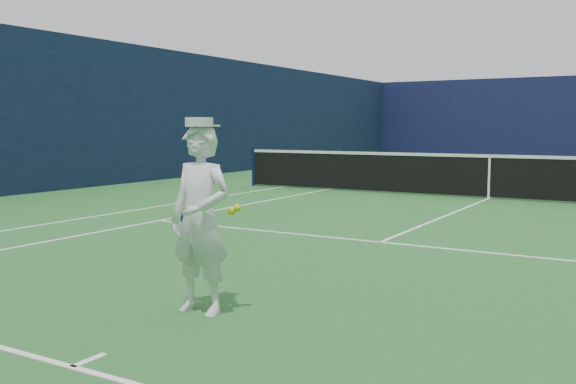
# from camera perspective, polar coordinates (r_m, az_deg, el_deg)

# --- Properties ---
(ground) EXTENTS (80.00, 80.00, 0.00)m
(ground) POSITION_cam_1_polar(r_m,az_deg,el_deg) (15.25, 17.39, -0.58)
(ground) COLOR #266328
(ground) RESTS_ON ground
(court_markings) EXTENTS (11.03, 23.83, 0.01)m
(court_markings) POSITION_cam_1_polar(r_m,az_deg,el_deg) (15.24, 17.39, -0.56)
(court_markings) COLOR white
(court_markings) RESTS_ON ground
(windscreen_fence) EXTENTS (20.12, 36.12, 4.00)m
(windscreen_fence) POSITION_cam_1_polar(r_m,az_deg,el_deg) (15.16, 17.62, 6.95)
(windscreen_fence) COLOR #0F1237
(windscreen_fence) RESTS_ON ground
(tennis_net) EXTENTS (12.88, 0.09, 1.07)m
(tennis_net) POSITION_cam_1_polar(r_m,az_deg,el_deg) (15.20, 17.46, 1.50)
(tennis_net) COLOR #141E4C
(tennis_net) RESTS_ON ground
(tennis_player) EXTENTS (0.77, 0.45, 1.71)m
(tennis_player) POSITION_cam_1_polar(r_m,az_deg,el_deg) (5.62, -7.79, -2.39)
(tennis_player) COLOR white
(tennis_player) RESTS_ON ground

